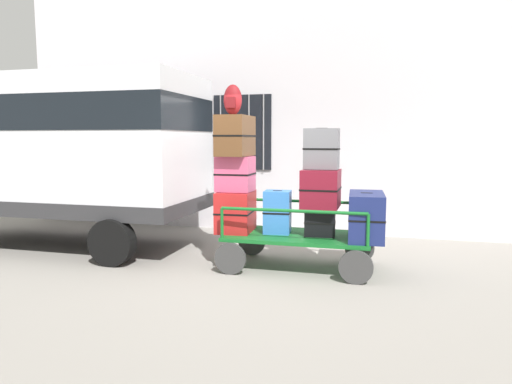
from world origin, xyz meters
The scene contains 14 objects.
ground_plane centered at (0.00, 0.00, 0.00)m, with size 40.00×40.00×0.00m, color gray.
building_wall centered at (0.00, 2.91, 2.50)m, with size 12.00×0.38×5.00m.
van centered at (-3.73, 0.63, 1.77)m, with size 4.67×2.15×2.90m.
luggage_cart centered at (0.43, 0.21, 0.39)m, with size 2.14×1.17×0.49m.
cart_railing centered at (0.43, 0.21, 0.85)m, with size 2.02×1.04×0.44m.
suitcase_left_bottom centered at (-0.52, 0.23, 0.79)m, with size 0.55×0.72×0.60m.
suitcase_left_middle centered at (-0.52, 0.22, 1.35)m, with size 0.52×0.47×0.52m.
suitcase_left_top centered at (-0.52, 0.22, 1.91)m, with size 0.43×0.74×0.59m.
suitcase_midleft_bottom centered at (0.11, 0.25, 0.81)m, with size 0.41×0.38×0.63m.
suitcase_center_bottom centered at (0.75, 0.18, 0.69)m, with size 0.45×0.28×0.41m.
suitcase_center_middle centered at (0.75, 0.22, 1.17)m, with size 0.53×0.60×0.54m.
suitcase_center_top centered at (0.75, 0.22, 1.73)m, with size 0.50×0.28×0.58m.
suitcase_midright_bottom centered at (1.38, 0.19, 0.81)m, with size 0.52×0.96×0.64m.
backpack centered at (-0.56, 0.22, 2.43)m, with size 0.27×0.22×0.44m.
Camera 1 is at (1.53, -6.25, 1.86)m, focal length 32.31 mm.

